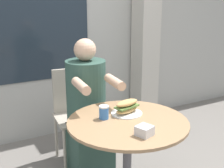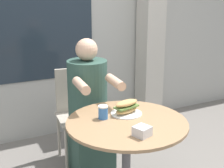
# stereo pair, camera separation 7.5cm
# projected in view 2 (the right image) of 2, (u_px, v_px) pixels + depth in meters

# --- Properties ---
(storefront_wall) EXTENTS (8.00, 0.09, 2.80)m
(storefront_wall) POSITION_uv_depth(u_px,v_px,m) (52.00, 7.00, 3.23)
(storefront_wall) COLOR #9E9E99
(storefront_wall) RESTS_ON ground_plane
(lattice_pillar) EXTENTS (0.25, 0.25, 2.40)m
(lattice_pillar) POSITION_uv_depth(u_px,v_px,m) (151.00, 23.00, 3.61)
(lattice_pillar) COLOR #B2ADA3
(lattice_pillar) RESTS_ON ground_plane
(cafe_table) EXTENTS (0.81, 0.81, 0.72)m
(cafe_table) POSITION_uv_depth(u_px,v_px,m) (126.00, 146.00, 2.13)
(cafe_table) COLOR #997551
(cafe_table) RESTS_ON ground_plane
(diner_chair) EXTENTS (0.42, 0.42, 0.87)m
(diner_chair) POSITION_uv_depth(u_px,v_px,m) (76.00, 106.00, 2.93)
(diner_chair) COLOR #ADA393
(diner_chair) RESTS_ON ground_plane
(seated_diner) EXTENTS (0.38, 0.61, 1.20)m
(seated_diner) POSITION_uv_depth(u_px,v_px,m) (89.00, 119.00, 2.63)
(seated_diner) COLOR #2D4C42
(seated_diner) RESTS_ON ground_plane
(sandwich_on_plate) EXTENTS (0.22, 0.22, 0.10)m
(sandwich_on_plate) POSITION_uv_depth(u_px,v_px,m) (126.00, 108.00, 2.19)
(sandwich_on_plate) COLOR white
(sandwich_on_plate) RESTS_ON cafe_table
(drink_cup) EXTENTS (0.07, 0.07, 0.09)m
(drink_cup) POSITION_uv_depth(u_px,v_px,m) (103.00, 112.00, 2.11)
(drink_cup) COLOR #336BB7
(drink_cup) RESTS_ON cafe_table
(napkin_box) EXTENTS (0.11, 0.11, 0.06)m
(napkin_box) POSITION_uv_depth(u_px,v_px,m) (142.00, 131.00, 1.85)
(napkin_box) COLOR silver
(napkin_box) RESTS_ON cafe_table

